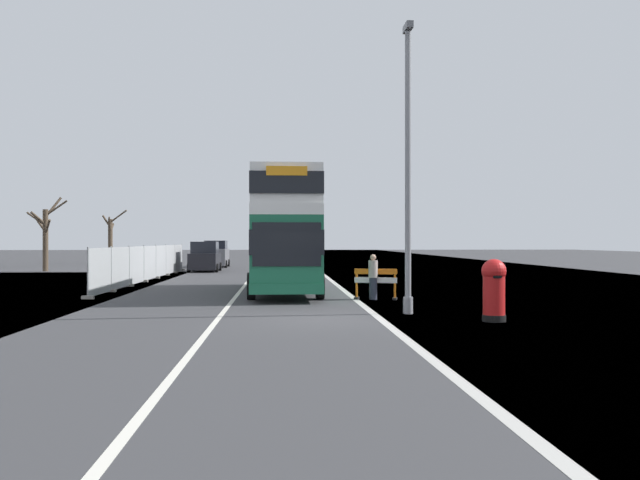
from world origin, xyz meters
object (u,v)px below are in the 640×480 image
Objects in this scene: double_decker_bus at (284,231)px; lamppost_foreground at (408,177)px; roadworks_barrier at (376,280)px; red_pillar_postbox at (494,287)px; car_oncoming_near at (205,258)px; car_receding_mid at (216,255)px; pedestrian_at_kerb at (373,277)px.

lamppost_foreground is (3.62, -8.36, 1.49)m from double_decker_bus.
roadworks_barrier is (3.35, -3.47, -1.88)m from double_decker_bus.
car_oncoming_near is (-11.06, 29.75, 0.06)m from red_pillar_postbox.
car_receding_mid is (-5.45, 27.32, -1.56)m from double_decker_bus.
double_decker_bus reaches higher than car_oncoming_near.
car_oncoming_near reaches higher than red_pillar_postbox.
double_decker_bus reaches higher than roadworks_barrier.
roadworks_barrier is 0.97× the size of pedestrian_at_kerb.
roadworks_barrier is (-0.27, 4.89, -3.38)m from lamppost_foreground.
lamppost_foreground reaches higher than car_oncoming_near.
roadworks_barrier is at bearing 93.18° from lamppost_foreground.
car_receding_mid is 2.67× the size of pedestrian_at_kerb.
double_decker_bus is 1.25× the size of lamppost_foreground.
pedestrian_at_kerb is (-0.38, 4.82, -3.24)m from lamppost_foreground.
red_pillar_postbox is 1.04× the size of roadworks_barrier.
red_pillar_postbox reaches higher than pedestrian_at_kerb.
car_oncoming_near reaches higher than pedestrian_at_kerb.
car_oncoming_near is 0.91× the size of car_receding_mid.
car_oncoming_near is (-5.48, 19.40, -1.61)m from double_decker_bus.
lamppost_foreground reaches higher than roadworks_barrier.
pedestrian_at_kerb is at bearing -74.27° from car_receding_mid.
lamppost_foreground reaches higher than red_pillar_postbox.
lamppost_foreground is 5.33× the size of roadworks_barrier.
car_receding_mid reaches higher than car_oncoming_near.
car_receding_mid is at bearing 105.95° from roadworks_barrier.
double_decker_bus is 6.41× the size of red_pillar_postbox.
double_decker_bus reaches higher than red_pillar_postbox.
car_receding_mid is at bearing 89.79° from car_oncoming_near.
red_pillar_postbox is at bearing -71.09° from pedestrian_at_kerb.
double_decker_bus reaches higher than pedestrian_at_kerb.
double_decker_bus is 11.88m from red_pillar_postbox.
car_receding_mid reaches higher than pedestrian_at_kerb.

